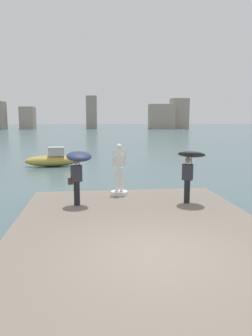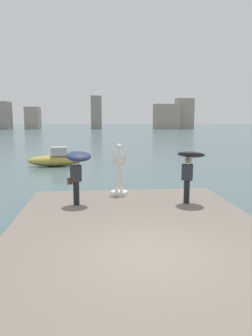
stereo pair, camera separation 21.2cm
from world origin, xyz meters
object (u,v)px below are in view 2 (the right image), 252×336
statue_white_figure (119,174)px  boat_mid (56,159)px  onlooker_left (78,164)px  onlooker_right (190,163)px

statue_white_figure → boat_mid: bearing=109.3°
statue_white_figure → boat_mid: (-4.01, 11.41, -0.74)m
onlooker_left → boat_mid: onlooker_left is taller
statue_white_figure → onlooker_left: 2.26m
statue_white_figure → onlooker_right: 3.06m
onlooker_left → boat_mid: size_ratio=0.48×
onlooker_left → onlooker_right: 4.12m
statue_white_figure → onlooker_left: (-1.62, -1.43, 0.66)m
statue_white_figure → onlooker_left: statue_white_figure is taller
statue_white_figure → boat_mid: 12.12m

